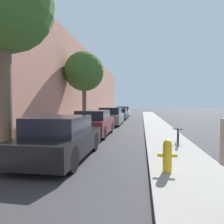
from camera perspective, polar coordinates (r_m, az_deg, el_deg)
ground_plane at (r=15.11m, az=2.02°, el=-4.50°), size 120.00×120.00×0.00m
sidewalk_left at (r=15.69m, az=-8.59°, el=-4.04°), size 2.00×52.00×0.12m
sidewalk_right at (r=15.05m, az=13.09°, el=-4.35°), size 2.00×52.00×0.12m
building_facade_left at (r=16.14m, az=-13.31°, el=8.91°), size 0.70×52.00×7.32m
parked_car_black at (r=6.80m, az=-14.54°, el=-7.42°), size 1.82×4.01×1.42m
parked_car_maroon at (r=11.34m, az=-5.26°, el=-3.32°), size 1.77×3.94×1.44m
parked_car_grey at (r=17.08m, az=-0.29°, el=-1.33°), size 1.86×4.31×1.48m
parked_car_teal at (r=23.00m, az=2.19°, el=-0.52°), size 1.77×4.64×1.30m
parked_car_white at (r=27.98m, az=3.15°, el=0.09°), size 1.86×3.95×1.41m
street_tree_near at (r=7.71m, az=-28.83°, el=25.72°), size 3.10×3.10×6.40m
street_tree_far at (r=14.99m, az=-8.02°, el=11.40°), size 2.89×2.89×5.52m
fire_hydrant at (r=5.23m, az=15.64°, el=-11.94°), size 0.48×0.22×0.82m
bicycle at (r=8.87m, az=18.43°, el=-6.61°), size 0.44×1.57×0.65m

